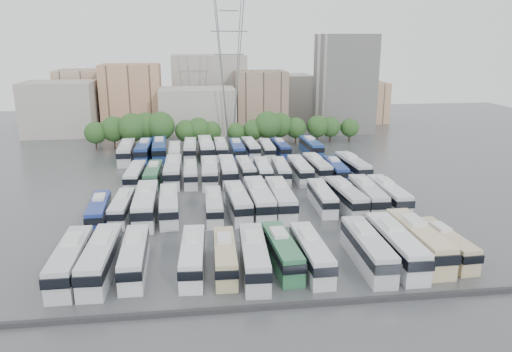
{
  "coord_description": "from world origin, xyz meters",
  "views": [
    {
      "loc": [
        -8.13,
        -75.21,
        25.32
      ],
      "look_at": [
        2.4,
        3.71,
        3.0
      ],
      "focal_mm": 35.0,
      "sensor_mm": 36.0,
      "label": 1
    }
  ],
  "objects": [
    {
      "name": "bus_r0_s1",
      "position": [
        -18.37,
        -23.44,
        2.0
      ],
      "size": [
        3.22,
        13.04,
        4.07
      ],
      "rotation": [
        0.0,
        0.0,
        -0.03
      ],
      "color": "silver",
      "rests_on": "ground"
    },
    {
      "name": "bus_r0_s4",
      "position": [
        -8.38,
        -23.71,
        1.8
      ],
      "size": [
        3.15,
        11.81,
        3.67
      ],
      "rotation": [
        0.0,
        0.0,
        -0.05
      ],
      "color": "silver",
      "rests_on": "ground"
    },
    {
      "name": "city_buildings",
      "position": [
        -7.46,
        71.86,
        7.87
      ],
      "size": [
        102.0,
        35.0,
        20.0
      ],
      "color": "#9E998E",
      "rests_on": "ground"
    },
    {
      "name": "bus_r1_s5",
      "position": [
        -5.15,
        -6.59,
        1.7
      ],
      "size": [
        2.61,
        11.06,
        3.46
      ],
      "rotation": [
        0.0,
        0.0,
        -0.02
      ],
      "color": "silver",
      "rests_on": "ground"
    },
    {
      "name": "bus_r0_s11",
      "position": [
        14.93,
        -24.5,
        2.07
      ],
      "size": [
        3.09,
        13.45,
        4.21
      ],
      "rotation": [
        0.0,
        0.0,
        -0.01
      ],
      "color": "white",
      "rests_on": "ground"
    },
    {
      "name": "bus_r2_s9",
      "position": [
        8.02,
        11.34,
        1.72
      ],
      "size": [
        3.0,
        11.3,
        3.51
      ],
      "rotation": [
        0.0,
        0.0,
        -0.05
      ],
      "color": "silver",
      "rests_on": "ground"
    },
    {
      "name": "bus_r2_s6",
      "position": [
        -1.62,
        11.99,
        1.93
      ],
      "size": [
        2.83,
        12.52,
        3.92
      ],
      "rotation": [
        0.0,
        0.0,
        -0.01
      ],
      "color": "silver",
      "rests_on": "ground"
    },
    {
      "name": "bus_r2_s11",
      "position": [
        15.04,
        12.44,
        1.85
      ],
      "size": [
        3.01,
        12.07,
        3.76
      ],
      "rotation": [
        0.0,
        0.0,
        0.03
      ],
      "color": "silver",
      "rests_on": "ground"
    },
    {
      "name": "apartment_tower",
      "position": [
        34.0,
        58.0,
        13.0
      ],
      "size": [
        14.0,
        14.0,
        26.0
      ],
      "primitive_type": "cube",
      "color": "silver",
      "rests_on": "ground"
    },
    {
      "name": "bus_r3_s12",
      "position": [
        18.22,
        30.17,
        1.83
      ],
      "size": [
        2.94,
        11.94,
        3.72
      ],
      "rotation": [
        0.0,
        0.0,
        0.03
      ],
      "color": "navy",
      "rests_on": "ground"
    },
    {
      "name": "bus_r1_s12",
      "position": [
        18.31,
        -5.75,
        1.99
      ],
      "size": [
        3.44,
        13.01,
        4.05
      ],
      "rotation": [
        0.0,
        0.0,
        -0.05
      ],
      "color": "silver",
      "rests_on": "ground"
    },
    {
      "name": "bus_r1_s1",
      "position": [
        -18.26,
        -5.6,
        1.68
      ],
      "size": [
        2.85,
        11.01,
        3.43
      ],
      "rotation": [
        0.0,
        0.0,
        -0.04
      ],
      "color": "silver",
      "rests_on": "ground"
    },
    {
      "name": "bus_r1_s8",
      "position": [
        4.83,
        -5.64,
        2.04
      ],
      "size": [
        3.03,
        13.26,
        4.15
      ],
      "rotation": [
        0.0,
        0.0,
        -0.01
      ],
      "color": "silver",
      "rests_on": "ground"
    },
    {
      "name": "bus_r3_s2",
      "position": [
        -14.86,
        31.05,
        2.04
      ],
      "size": [
        3.38,
        13.34,
        4.16
      ],
      "rotation": [
        0.0,
        0.0,
        0.04
      ],
      "color": "navy",
      "rests_on": "ground"
    },
    {
      "name": "bus_r1_s7",
      "position": [
        1.61,
        -5.68,
        2.1
      ],
      "size": [
        3.2,
        13.68,
        4.28
      ],
      "rotation": [
        0.0,
        0.0,
        0.02
      ],
      "color": "silver",
      "rests_on": "ground"
    },
    {
      "name": "bus_r1_s3",
      "position": [
        -11.59,
        -5.95,
        1.86
      ],
      "size": [
        3.01,
        12.16,
        3.79
      ],
      "rotation": [
        0.0,
        0.0,
        0.03
      ],
      "color": "silver",
      "rests_on": "ground"
    },
    {
      "name": "bus_r3_s8",
      "position": [
        4.87,
        31.27,
        1.75
      ],
      "size": [
        3.04,
        11.49,
        3.57
      ],
      "rotation": [
        0.0,
        0.0,
        0.05
      ],
      "color": "silver",
      "rests_on": "ground"
    },
    {
      "name": "bus_r0_s5",
      "position": [
        -4.8,
        -24.04,
        1.71
      ],
      "size": [
        2.82,
        11.21,
        3.49
      ],
      "rotation": [
        0.0,
        0.0,
        -0.04
      ],
      "color": "#C0B384",
      "rests_on": "ground"
    },
    {
      "name": "bus_r3_s6",
      "position": [
        -1.73,
        31.0,
        1.81
      ],
      "size": [
        2.68,
        11.79,
        3.69
      ],
      "rotation": [
        0.0,
        0.0,
        -0.01
      ],
      "color": "silver",
      "rests_on": "ground"
    },
    {
      "name": "bus_r0_s8",
      "position": [
        4.89,
        -24.69,
        1.83
      ],
      "size": [
        2.73,
        11.94,
        3.74
      ],
      "rotation": [
        0.0,
        0.0,
        0.01
      ],
      "color": "silver",
      "rests_on": "ground"
    },
    {
      "name": "bus_r2_s10",
      "position": [
        11.5,
        11.09,
        1.84
      ],
      "size": [
        2.64,
        11.93,
        3.74
      ],
      "rotation": [
        0.0,
        0.0,
        -0.0
      ],
      "color": "silver",
      "rests_on": "ground"
    },
    {
      "name": "bus_r2_s12",
      "position": [
        18.13,
        10.75,
        1.72
      ],
      "size": [
        2.86,
        11.26,
        3.51
      ],
      "rotation": [
        0.0,
        0.0,
        -0.04
      ],
      "color": "navy",
      "rests_on": "ground"
    },
    {
      "name": "electricity_pylon",
      "position": [
        2.0,
        50.0,
        18.66
      ],
      "size": [
        9.0,
        6.91,
        33.83
      ],
      "color": "slate",
      "rests_on": "ground"
    },
    {
      "name": "parapet",
      "position": [
        0.0,
        -33.0,
        0.25
      ],
      "size": [
        56.0,
        0.5,
        0.5
      ],
      "primitive_type": "cube",
      "color": "#2D2D30",
      "rests_on": "ground"
    },
    {
      "name": "bus_r2_s5",
      "position": [
        -4.97,
        11.11,
        1.95
      ],
      "size": [
        3.22,
        12.77,
        3.98
      ],
      "rotation": [
        0.0,
        0.0,
        -0.04
      ],
      "color": "silver",
      "rests_on": "ground"
    },
    {
      "name": "bus_r0_s2",
      "position": [
        -14.79,
        -23.09,
        1.84
      ],
      "size": [
        2.76,
        12.0,
        3.76
      ],
      "rotation": [
        0.0,
        0.0,
        0.01
      ],
      "color": "silver",
      "rests_on": "ground"
    },
    {
      "name": "bus_r3_s4",
      "position": [
        -8.3,
        31.0,
        1.86
      ],
      "size": [
        2.91,
        12.1,
        3.78
      ],
      "rotation": [
        0.0,
        0.0,
        -0.02
      ],
      "color": "silver",
      "rests_on": "ground"
    },
    {
      "name": "bus_r1_s13",
      "position": [
        21.63,
        -5.75,
        1.94
      ],
      "size": [
        2.77,
        12.6,
        3.95
      ],
      "rotation": [
        0.0,
        0.0,
        -0.0
      ],
      "color": "silver",
      "rests_on": "ground"
    },
    {
      "name": "tree_line",
      "position": [
        -3.22,
        42.08,
        4.48
      ],
      "size": [
        65.75,
        8.15,
        8.53
      ],
      "color": "black",
      "rests_on": "ground"
    },
    {
      "name": "bus_r2_s13",
      "position": [
        21.64,
        11.64,
        1.94
      ],
      "size": [
        3.38,
        12.71,
        3.95
      ],
      "rotation": [
        0.0,
        0.0,
        0.05
      ],
      "color": "silver",
      "rests_on": "ground"
    },
    {
      "name": "bus_r0_s0",
      "position": [
        -21.53,
        -23.49,
        1.97
      ],
      "size": [
        2.83,
        12.79,
        4.01
      ],
      "rotation": [
        0.0,
        0.0,
        -0.0
      ],
      "color": "silver",
      "rests_on": "ground"
    },
    {
      "name": "bus_r0_s7",
      "position": [
        1.7,
        -23.71,
        1.8
      ],
      "size": [
        3.15,
        11.81,
        3.67
      ],
      "rotation": [
        0.0,
        0.0,
        0.05
      ],
      "color": "#2F6F46",
      "rests_on": "ground"
    },
    {
      "name": "bus_r3_s5",
      "position": [
        -4.94,
        30.68,
        2.05
      ],
      "size": [
        3.21,
        13.38,
        4.18
      ],
      "rotation": [
        0.0,
        0.0,
        0.02
      ],
      "color": "silver",
      "rests_on": "ground"
    },
    {
      "name": "bus_r2_s7",
      "position": [
        1.72,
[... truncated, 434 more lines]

